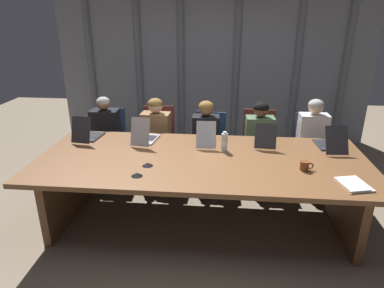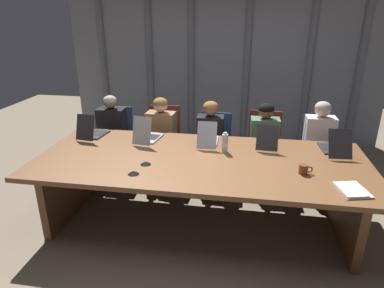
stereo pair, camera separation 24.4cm
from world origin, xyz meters
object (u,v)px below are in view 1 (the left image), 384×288
Objects in this scene: laptop_left_end at (88,134)px; office_chair_left_mid at (159,151)px; office_chair_left_end at (109,150)px; coffee_mug_near at (305,166)px; laptop_right_end at (330,143)px; water_bottle_primary at (224,142)px; person_center at (205,138)px; laptop_left_mid at (145,137)px; spiral_notepad at (354,185)px; person_right_mid at (260,140)px; laptop_right_mid at (265,140)px; conference_mic_left_side at (137,174)px; person_left_end at (104,135)px; person_right_end at (313,140)px; office_chair_right_mid at (257,155)px; office_chair_center at (207,154)px; person_left_mid at (155,136)px; laptop_center at (206,138)px; conference_mic_middle at (148,164)px.

laptop_left_end is 1.08m from office_chair_left_mid.
office_chair_left_end reaches higher than coffee_mug_near.
laptop_right_end is (2.83, -0.03, -0.00)m from laptop_left_end.
water_bottle_primary is at bearing 61.96° from office_chair_left_end.
water_bottle_primary is (0.25, -0.70, 0.22)m from person_center.
laptop_left_mid reaches higher than spiral_notepad.
office_chair_left_end is 2.65× the size of spiral_notepad.
laptop_right_mid is at bearing -2.72° from person_right_mid.
conference_mic_left_side is at bearing -23.69° from person_center.
laptop_right_end is at bearing 77.55° from person_left_end.
water_bottle_primary reaches higher than spiral_notepad.
office_chair_left_end is 0.34m from person_left_end.
laptop_left_mid is at bearing -77.00° from person_right_end.
office_chair_right_mid is 0.85× the size of person_center.
person_right_mid is (2.11, -0.16, 0.30)m from office_chair_left_end.
office_chair_center is 1.42m from person_right_end.
person_left_end reaches higher than coffee_mug_near.
person_center is (1.40, -0.16, 0.29)m from office_chair_left_end.
water_bottle_primary is at bearing 151.82° from coffee_mug_near.
person_left_mid is at bearing 75.38° from laptop_right_mid.
person_left_end is at bearing 119.96° from conference_mic_left_side.
office_chair_left_mid is 1.38m from office_chair_right_mid.
person_left_mid is 1.19m from water_bottle_primary.
office_chair_right_mid is 0.83× the size of person_left_end.
person_right_end reaches higher than person_center.
person_center reaches higher than spiral_notepad.
laptop_center is at bearing 2.51° from person_center.
person_right_end is 1.42m from spiral_notepad.
office_chair_center is 8.22× the size of conference_mic_left_side.
person_center reaches higher than laptop_right_end.
office_chair_left_end is 1.66m from conference_mic_middle.
person_right_end is 1.19m from coffee_mug_near.
laptop_left_mid is 0.90m from conference_mic_left_side.
person_left_mid is at bearing -48.48° from laptop_left_end.
person_left_end is 1.02× the size of person_right_mid.
office_chair_center is at bearing 106.22° from person_left_mid.
office_chair_left_end is 1.93m from water_bottle_primary.
person_left_end is 2.77m from person_right_end.
person_left_end is 0.97× the size of person_right_end.
coffee_mug_near is (-0.36, -1.13, 0.14)m from person_right_end.
conference_mic_left_side is (-0.57, -1.41, 0.14)m from person_center.
person_right_end reaches higher than laptop_right_end.
person_left_end is at bearing 156.58° from water_bottle_primary.
water_bottle_primary is (0.22, -0.86, 0.52)m from office_chair_center.
conference_mic_middle is (-1.23, -1.34, 0.42)m from office_chair_right_mid.
laptop_left_mid is 2.15m from person_right_end.
person_right_mid reaches higher than conference_mic_middle.
person_left_end reaches higher than person_left_mid.
person_left_mid is 2.08m from person_right_end.
spiral_notepad is (1.38, -1.57, 0.43)m from office_chair_center.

